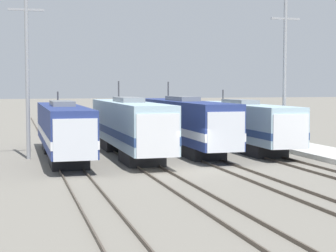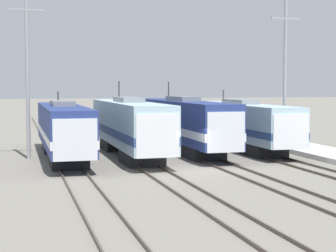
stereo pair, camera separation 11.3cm
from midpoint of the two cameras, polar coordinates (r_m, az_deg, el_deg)
ground_plane at (r=34.87m, az=2.42°, el=-4.50°), size 400.00×400.00×0.00m
rail_pair_far_left at (r=33.39m, az=-9.61°, el=-4.80°), size 1.50×120.00×0.15m
rail_pair_center_left at (r=34.21m, az=-1.47°, el=-4.53°), size 1.51×120.00×0.15m
rail_pair_center_right at (r=35.67m, az=6.15°, el=-4.20°), size 1.51×120.00×0.15m
rail_pair_far_right at (r=37.71m, az=13.04°, el=-3.83°), size 1.50×120.00×0.15m
locomotive_far_left at (r=40.47m, az=-10.70°, el=-0.33°), size 2.78×17.80×4.77m
locomotive_center_left at (r=41.32m, az=-4.00°, el=-0.02°), size 2.90×17.87×5.59m
locomotive_center_right at (r=44.53m, az=1.60°, el=0.28°), size 2.81×19.41×5.57m
locomotive_far_right at (r=45.95m, az=7.50°, el=0.20°), size 2.88×17.74×4.87m
catenary_tower_left at (r=40.94m, az=-14.19°, el=5.47°), size 2.48×0.28×11.97m
catenary_tower_right at (r=45.95m, az=11.70°, el=5.35°), size 2.48×0.28×11.97m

